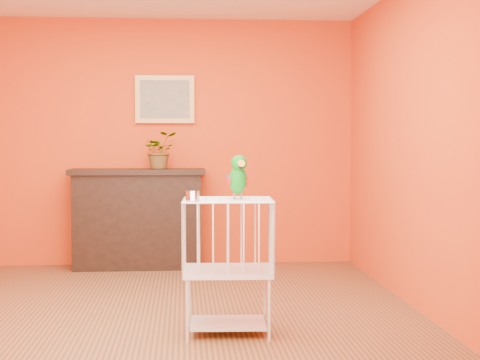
{
  "coord_description": "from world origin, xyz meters",
  "views": [
    {
      "loc": [
        0.19,
        -5.59,
        1.31
      ],
      "look_at": [
        0.57,
        -0.67,
        1.05
      ],
      "focal_mm": 55.0,
      "sensor_mm": 36.0,
      "label": 1
    }
  ],
  "objects": [
    {
      "name": "room_shell",
      "position": [
        0.0,
        0.0,
        1.58
      ],
      "size": [
        4.5,
        4.5,
        4.5
      ],
      "color": "#CF4513",
      "rests_on": "ground"
    },
    {
      "name": "console_cabinet",
      "position": [
        -0.28,
        2.01,
        0.51
      ],
      "size": [
        1.38,
        0.5,
        1.02
      ],
      "color": "black",
      "rests_on": "ground"
    },
    {
      "name": "feed_cup",
      "position": [
        0.25,
        -0.8,
        0.95
      ],
      "size": [
        0.09,
        0.09,
        0.06
      ],
      "primitive_type": "cylinder",
      "color": "silver",
      "rests_on": "birdcage"
    },
    {
      "name": "ground",
      "position": [
        0.0,
        0.0,
        0.0
      ],
      "size": [
        4.5,
        4.5,
        0.0
      ],
      "primitive_type": "plane",
      "color": "brown",
      "rests_on": "ground"
    },
    {
      "name": "parrot",
      "position": [
        0.56,
        -0.69,
        1.07
      ],
      "size": [
        0.15,
        0.27,
        0.3
      ],
      "rotation": [
        0.0,
        0.0,
        0.14
      ],
      "color": "#59544C",
      "rests_on": "birdcage"
    },
    {
      "name": "framed_picture",
      "position": [
        0.0,
        2.22,
        1.75
      ],
      "size": [
        0.62,
        0.04,
        0.5
      ],
      "color": "#AD7D3E",
      "rests_on": "room_shell"
    },
    {
      "name": "birdcage",
      "position": [
        0.49,
        -0.66,
        0.48
      ],
      "size": [
        0.61,
        0.48,
        0.92
      ],
      "rotation": [
        0.0,
        0.0,
        -0.05
      ],
      "color": "silver",
      "rests_on": "ground"
    },
    {
      "name": "potted_plant",
      "position": [
        -0.05,
        2.05,
        1.17
      ],
      "size": [
        0.45,
        0.47,
        0.3
      ],
      "primitive_type": "imported",
      "rotation": [
        0.0,
        0.0,
        0.35
      ],
      "color": "#26722D",
      "rests_on": "console_cabinet"
    }
  ]
}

